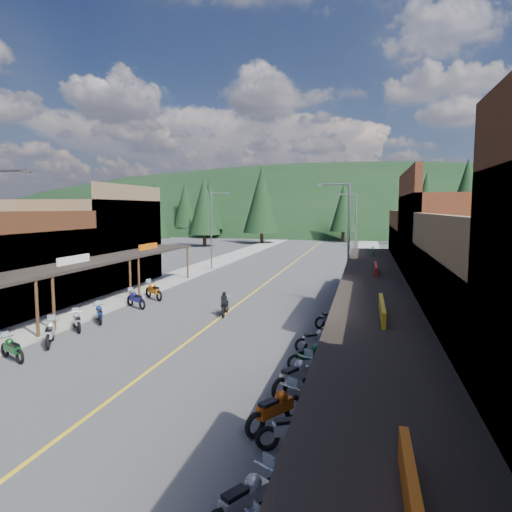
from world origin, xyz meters
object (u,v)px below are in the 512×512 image
Objects in this scene: shop_east_2 at (485,268)px; pine_5 at (509,199)px; pine_8 at (155,211)px; bike_west_10 at (154,290)px; streetlight_2 at (346,238)px; bike_west_8 at (99,313)px; bike_west_9 at (136,299)px; bike_east_7 at (315,338)px; bike_east_5 at (295,374)px; shop_west_2 at (3,270)px; pine_2 at (262,199)px; pine_9 at (488,208)px; bike_east_2 at (244,497)px; bike_east_8 at (330,316)px; pine_11 at (467,201)px; pine_4 at (426,203)px; pine_0 at (122,208)px; pine_1 at (210,204)px; pine_7 at (185,204)px; shop_west_3 at (92,243)px; bike_west_7 at (77,321)px; bike_east_3 at (294,427)px; bike_east_6 at (310,354)px; streetlight_3 at (355,225)px; bike_west_5 at (12,348)px; pedestrian_east_a at (350,383)px; pine_3 at (343,208)px; rider_on_bike at (225,306)px; streetlight_1 at (213,227)px; pine_10 at (204,206)px; bike_east_4 at (275,407)px; shop_east_3 at (449,264)px; bike_west_6 at (50,332)px.

pine_5 is at bearing 73.96° from shop_east_2.
pine_8 is 37.06m from bike_west_10.
shop_east_2 is 9.34m from streetlight_2.
bike_west_8 is 0.90× the size of bike_west_9.
bike_east_5 is at bearing -37.62° from bike_east_7.
shop_west_2 is 1.09× the size of pine_8.
pine_8 is (-12.00, -18.00, -2.01)m from pine_2.
shop_east_2 is 1.01× the size of pine_9.
streetlight_2 is at bearing 137.32° from shop_east_2.
bike_east_8 is at bearing 120.46° from bike_east_2.
bike_west_8 is 12.79m from bike_east_8.
streetlight_2 reaches higher than shop_west_2.
pine_4 is at bearing 95.19° from pine_11.
pine_1 reaches higher than pine_0.
bike_east_7 is at bearing -95.14° from streetlight_2.
pine_4 and pine_7 have the same top height.
bike_west_7 is at bearing -59.95° from shop_west_3.
bike_east_3 is at bearing -99.33° from pine_4.
bike_west_7 is 0.97× the size of bike_east_6.
bike_west_10 is at bearing -130.08° from pine_11.
pine_9 is at bearing 41.34° from streetlight_3.
bike_west_5 is 1.19× the size of pedestrian_east_a.
rider_on_bike is (-3.88, -62.42, -5.89)m from pine_3.
bike_east_2 is 1.27× the size of pedestrian_east_a.
bike_west_9 is (7.71, 2.49, -1.92)m from shop_west_2.
pine_10 is (-11.05, 28.00, 2.32)m from streetlight_1.
shop_west_3 is at bearing 48.85° from bike_west_5.
bike_west_9 is at bearing -65.99° from pine_8.
pine_7 is 1.01× the size of pine_11.
pine_10 is at bearing 123.35° from shop_east_2.
rider_on_bike is (-5.62, 13.10, -0.05)m from bike_east_4.
bike_west_9 is 1.10× the size of bike_east_6.
pine_0 is 44.18m from pine_3.
shop_east_3 is at bearing 90.18° from shop_east_2.
shop_west_2 is 4.97× the size of bike_west_6.
pine_4 is 58.69m from bike_west_10.
rider_on_bike is at bearing 7.71° from shop_west_2.
bike_west_6 is 1.06× the size of bike_east_2.
bike_west_6 is 14.40m from pedestrian_east_a.
pine_7 reaches higher than pine_11.
bike_east_7 is at bearing 156.68° from bike_east_3.
pedestrian_east_a reaches higher than bike_west_5.
rider_on_bike is at bearing -168.69° from bike_east_7.
bike_east_2 is (19.70, -24.95, -2.93)m from shop_west_3.
pine_0 is (-33.05, 40.00, 2.02)m from streetlight_1.
bike_east_2 is (-14.08, -51.65, -6.59)m from pine_11.
bike_east_8 is at bearing -65.81° from bike_west_9.
pine_2 and pine_5 have the same top height.
bike_east_5 is at bearing -100.25° from pine_4.
bike_west_9 is 1.09× the size of bike_east_7.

